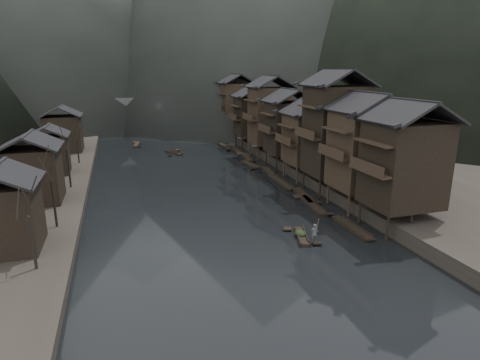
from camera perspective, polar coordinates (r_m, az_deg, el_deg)
name	(u,v)px	position (r m, az deg, el deg)	size (l,w,h in m)	color
water	(222,219)	(45.62, -2.64, -5.57)	(300.00, 300.00, 0.00)	black
right_bank	(326,139)	(94.39, 12.07, 5.74)	(40.00, 200.00, 1.80)	#2D2823
stilt_houses	(293,116)	(67.07, 7.60, 9.04)	(9.00, 67.60, 16.67)	black
left_houses	(45,148)	(63.11, -26.00, 4.15)	(8.10, 53.20, 8.73)	black
bare_trees	(61,159)	(50.88, -24.09, 2.78)	(3.78, 42.17, 7.57)	black
moored_sampans	(260,167)	(68.31, 2.81, 1.80)	(3.30, 62.20, 0.47)	black
midriver_boats	(151,140)	(97.36, -12.54, 5.59)	(9.47, 39.68, 0.45)	black
stone_bridge	(156,111)	(114.30, -11.88, 9.55)	(40.00, 6.00, 9.00)	#4C4C4F
hero_sampan	(302,236)	(41.15, 8.77, -7.86)	(2.31, 4.93, 0.43)	black
cargo_heap	(300,230)	(41.09, 8.59, -7.05)	(1.08, 1.41, 0.65)	black
boatman	(314,231)	(39.58, 10.54, -7.09)	(0.68, 0.45, 1.86)	#555557
bamboo_pole	(318,205)	(38.75, 11.00, -3.49)	(0.06, 0.06, 3.96)	#8C7A51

